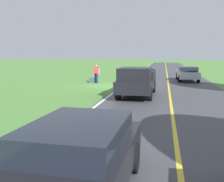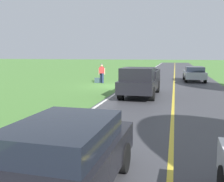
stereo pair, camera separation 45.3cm
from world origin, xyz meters
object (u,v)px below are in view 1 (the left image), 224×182
object	(u,v)px
hitchhiker_walking	(96,72)
sedan_near_oncoming	(188,73)
pickup_truck_passing	(137,81)
sedan_ahead_same_lane	(76,160)
suitcase_carried	(92,80)

from	to	relation	value
hitchhiker_walking	sedan_near_oncoming	world-z (taller)	hitchhiker_walking
pickup_truck_passing	sedan_ahead_same_lane	bearing A→B (deg)	90.63
hitchhiker_walking	suitcase_carried	xyz separation A→B (m)	(0.41, 0.11, -0.74)
hitchhiker_walking	pickup_truck_passing	bearing A→B (deg)	122.97
sedan_ahead_same_lane	suitcase_carried	bearing A→B (deg)	-75.15
suitcase_carried	sedan_ahead_same_lane	size ratio (longest dim) A/B	0.11
sedan_near_oncoming	suitcase_carried	bearing A→B (deg)	22.62
pickup_truck_passing	sedan_ahead_same_lane	world-z (taller)	pickup_truck_passing
hitchhiker_walking	pickup_truck_passing	xyz separation A→B (m)	(-4.37, 6.73, -0.01)
sedan_ahead_same_lane	sedan_near_oncoming	bearing A→B (deg)	-99.69
suitcase_carried	hitchhiker_walking	bearing A→B (deg)	100.86
suitcase_carried	pickup_truck_passing	world-z (taller)	pickup_truck_passing
suitcase_carried	pickup_truck_passing	distance (m)	8.20
suitcase_carried	sedan_near_oncoming	size ratio (longest dim) A/B	0.11
pickup_truck_passing	sedan_ahead_same_lane	distance (m)	11.89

